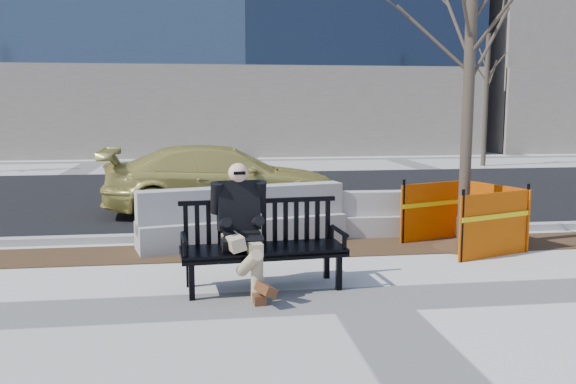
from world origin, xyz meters
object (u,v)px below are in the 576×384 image
Objects in this scene: bench at (263,288)px; jersey_barrier_left at (243,245)px; tree_fence at (462,248)px; seated_man at (241,288)px; sedan at (223,213)px; jersey_barrier_right at (382,235)px.

jersey_barrier_left is at bearing 87.34° from bench.
bench is 0.39× the size of tree_fence.
seated_man reaches higher than sedan.
bench is 0.61× the size of jersey_barrier_left.
tree_fence is 3.58m from jersey_barrier_left.
seated_man is at bearing 178.61° from sedan.
jersey_barrier_right is at bearing 132.38° from tree_fence.
sedan is at bearing 134.73° from tree_fence.
jersey_barrier_left is (-0.09, 2.46, 0.00)m from bench.
jersey_barrier_right is (-1.01, 1.11, 0.00)m from tree_fence.
jersey_barrier_left is (0.23, -3.08, 0.00)m from sedan.
sedan is (-0.32, 5.54, 0.00)m from bench.
bench is 1.32× the size of seated_man.
jersey_barrier_left is at bearing -177.47° from sedan.
seated_man is (-0.28, 0.03, 0.00)m from bench.
seated_man is at bearing -155.01° from tree_fence.
bench is 3.85m from tree_fence.
bench is 0.75× the size of jersey_barrier_right.
jersey_barrier_right is at bearing -3.82° from jersey_barrier_left.
tree_fence reaches higher than jersey_barrier_right.
bench is 2.46m from jersey_barrier_left.
sedan reaches higher than bench.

